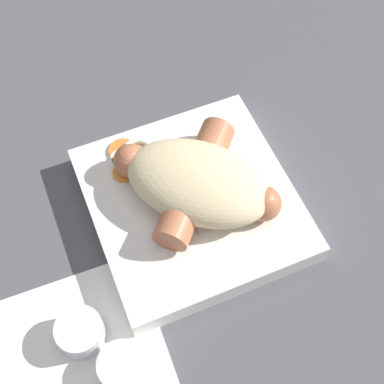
{
  "coord_description": "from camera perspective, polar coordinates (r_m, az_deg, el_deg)",
  "views": [
    {
      "loc": [
        -0.24,
        0.1,
        0.49
      ],
      "look_at": [
        0.0,
        0.0,
        0.04
      ],
      "focal_mm": 50.0,
      "sensor_mm": 36.0,
      "label": 1
    }
  ],
  "objects": [
    {
      "name": "ground_plane",
      "position": [
        0.56,
        0.0,
        -1.99
      ],
      "size": [
        3.0,
        3.0,
        0.0
      ],
      "primitive_type": "plane",
      "color": "#4C4C51"
    },
    {
      "name": "food_tray",
      "position": [
        0.55,
        0.0,
        -1.28
      ],
      "size": [
        0.21,
        0.2,
        0.03
      ],
      "color": "silver",
      "rests_on": "ground_plane"
    },
    {
      "name": "bread_roll",
      "position": [
        0.52,
        0.57,
        1.23
      ],
      "size": [
        0.16,
        0.17,
        0.05
      ],
      "color": "beige",
      "rests_on": "food_tray"
    },
    {
      "name": "sausage",
      "position": [
        0.52,
        0.38,
        1.11
      ],
      "size": [
        0.13,
        0.14,
        0.03
      ],
      "color": "#B26642",
      "rests_on": "food_tray"
    },
    {
      "name": "pickled_veggies",
      "position": [
        0.56,
        -5.71,
        3.29
      ],
      "size": [
        0.07,
        0.07,
        0.01
      ],
      "color": "orange",
      "rests_on": "food_tray"
    },
    {
      "name": "napkin",
      "position": [
        0.51,
        -12.18,
        -17.04
      ],
      "size": [
        0.16,
        0.16,
        0.0
      ],
      "color": "white",
      "rests_on": "ground_plane"
    },
    {
      "name": "condiment_cup_near",
      "position": [
        0.51,
        -11.76,
        -14.52
      ],
      "size": [
        0.04,
        0.04,
        0.03
      ],
      "color": "silver",
      "rests_on": "ground_plane"
    },
    {
      "name": "condiment_cup_far",
      "position": [
        0.49,
        -7.33,
        -18.12
      ],
      "size": [
        0.04,
        0.04,
        0.03
      ],
      "color": "silver",
      "rests_on": "ground_plane"
    }
  ]
}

